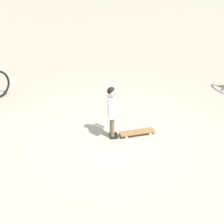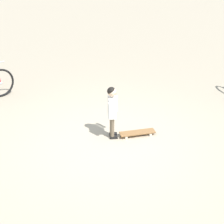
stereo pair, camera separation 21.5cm
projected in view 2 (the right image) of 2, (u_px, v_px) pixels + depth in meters
The scene contains 3 objects.
ground_plane at pixel (109, 144), 6.44m from camera, with size 50.00×50.00×0.00m, color tan.
child_person at pixel (112, 107), 6.36m from camera, with size 0.38×0.21×1.06m.
skateboard at pixel (137, 133), 6.69m from camera, with size 0.32×0.73×0.07m.
Camera 2 is at (-5.45, 0.21, 3.47)m, focal length 54.17 mm.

